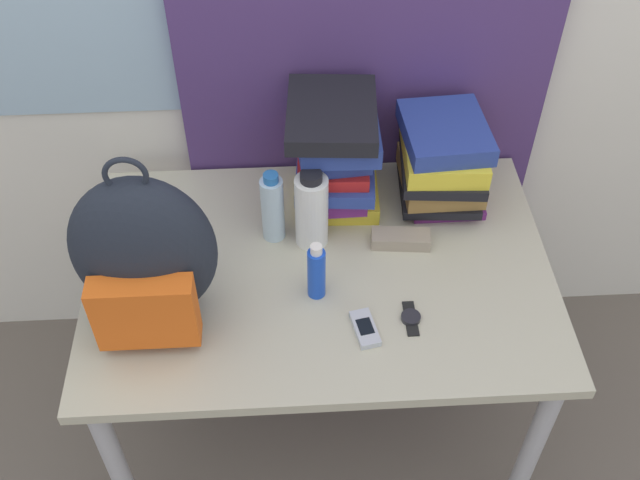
{
  "coord_description": "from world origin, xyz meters",
  "views": [
    {
      "loc": [
        -0.07,
        -0.85,
        2.12
      ],
      "look_at": [
        0.0,
        0.39,
        0.83
      ],
      "focal_mm": 42.0,
      "sensor_mm": 36.0,
      "label": 1
    }
  ],
  "objects_px": {
    "water_bottle": "(273,208)",
    "sunscreen_bottle": "(316,272)",
    "sports_bottle": "(312,210)",
    "cell_phone": "(365,329)",
    "book_stack_left": "(335,152)",
    "book_stack_center": "(442,162)",
    "backpack": "(144,256)",
    "wristwatch": "(411,318)",
    "sunglasses_case": "(401,239)"
  },
  "relations": [
    {
      "from": "water_bottle",
      "to": "sunglasses_case",
      "type": "relative_size",
      "value": 1.35
    },
    {
      "from": "book_stack_left",
      "to": "wristwatch",
      "type": "bearing_deg",
      "value": -69.99
    },
    {
      "from": "sunscreen_bottle",
      "to": "wristwatch",
      "type": "distance_m",
      "value": 0.25
    },
    {
      "from": "sports_bottle",
      "to": "wristwatch",
      "type": "relative_size",
      "value": 2.24
    },
    {
      "from": "book_stack_left",
      "to": "backpack",
      "type": "bearing_deg",
      "value": -140.75
    },
    {
      "from": "backpack",
      "to": "sunscreen_bottle",
      "type": "bearing_deg",
      "value": 5.64
    },
    {
      "from": "book_stack_center",
      "to": "sunglasses_case",
      "type": "height_order",
      "value": "book_stack_center"
    },
    {
      "from": "sports_bottle",
      "to": "backpack",
      "type": "bearing_deg",
      "value": -150.1
    },
    {
      "from": "sunglasses_case",
      "to": "wristwatch",
      "type": "relative_size",
      "value": 1.52
    },
    {
      "from": "book_stack_center",
      "to": "sports_bottle",
      "type": "distance_m",
      "value": 0.38
    },
    {
      "from": "sunscreen_bottle",
      "to": "wristwatch",
      "type": "bearing_deg",
      "value": -23.07
    },
    {
      "from": "sports_bottle",
      "to": "sunglasses_case",
      "type": "xyz_separation_m",
      "value": [
        0.23,
        -0.03,
        -0.09
      ]
    },
    {
      "from": "sunscreen_bottle",
      "to": "backpack",
      "type": "bearing_deg",
      "value": -174.36
    },
    {
      "from": "book_stack_left",
      "to": "wristwatch",
      "type": "height_order",
      "value": "book_stack_left"
    },
    {
      "from": "book_stack_left",
      "to": "cell_phone",
      "type": "xyz_separation_m",
      "value": [
        0.04,
        -0.44,
        -0.16
      ]
    },
    {
      "from": "backpack",
      "to": "wristwatch",
      "type": "distance_m",
      "value": 0.63
    },
    {
      "from": "book_stack_center",
      "to": "sunscreen_bottle",
      "type": "bearing_deg",
      "value": -137.12
    },
    {
      "from": "water_bottle",
      "to": "wristwatch",
      "type": "bearing_deg",
      "value": -42.97
    },
    {
      "from": "sunscreen_bottle",
      "to": "cell_phone",
      "type": "height_order",
      "value": "sunscreen_bottle"
    },
    {
      "from": "book_stack_left",
      "to": "water_bottle",
      "type": "height_order",
      "value": "book_stack_left"
    },
    {
      "from": "cell_phone",
      "to": "sunglasses_case",
      "type": "xyz_separation_m",
      "value": [
        0.12,
        0.27,
        0.01
      ]
    },
    {
      "from": "book_stack_left",
      "to": "sunglasses_case",
      "type": "distance_m",
      "value": 0.28
    },
    {
      "from": "sports_bottle",
      "to": "cell_phone",
      "type": "relative_size",
      "value": 2.04
    },
    {
      "from": "book_stack_center",
      "to": "sunscreen_bottle",
      "type": "distance_m",
      "value": 0.48
    },
    {
      "from": "wristwatch",
      "to": "book_stack_left",
      "type": "bearing_deg",
      "value": 110.01
    },
    {
      "from": "cell_phone",
      "to": "sunscreen_bottle",
      "type": "bearing_deg",
      "value": 131.41
    },
    {
      "from": "backpack",
      "to": "cell_phone",
      "type": "height_order",
      "value": "backpack"
    },
    {
      "from": "backpack",
      "to": "book_stack_left",
      "type": "distance_m",
      "value": 0.57
    },
    {
      "from": "book_stack_left",
      "to": "sunglasses_case",
      "type": "xyz_separation_m",
      "value": [
        0.16,
        -0.17,
        -0.15
      ]
    },
    {
      "from": "book_stack_left",
      "to": "sports_bottle",
      "type": "bearing_deg",
      "value": -114.77
    },
    {
      "from": "book_stack_center",
      "to": "sunscreen_bottle",
      "type": "height_order",
      "value": "book_stack_center"
    },
    {
      "from": "sports_bottle",
      "to": "wristwatch",
      "type": "distance_m",
      "value": 0.36
    },
    {
      "from": "water_bottle",
      "to": "cell_phone",
      "type": "xyz_separation_m",
      "value": [
        0.21,
        -0.32,
        -0.09
      ]
    },
    {
      "from": "water_bottle",
      "to": "sports_bottle",
      "type": "bearing_deg",
      "value": -13.58
    },
    {
      "from": "water_bottle",
      "to": "cell_phone",
      "type": "height_order",
      "value": "water_bottle"
    },
    {
      "from": "book_stack_center",
      "to": "sunscreen_bottle",
      "type": "xyz_separation_m",
      "value": [
        -0.35,
        -0.32,
        -0.05
      ]
    },
    {
      "from": "book_stack_left",
      "to": "book_stack_center",
      "type": "height_order",
      "value": "book_stack_left"
    },
    {
      "from": "backpack",
      "to": "book_stack_center",
      "type": "bearing_deg",
      "value": 26.39
    },
    {
      "from": "sunglasses_case",
      "to": "book_stack_left",
      "type": "bearing_deg",
      "value": 132.65
    },
    {
      "from": "sunglasses_case",
      "to": "sunscreen_bottle",
      "type": "bearing_deg",
      "value": -145.92
    },
    {
      "from": "sports_bottle",
      "to": "sunglasses_case",
      "type": "height_order",
      "value": "sports_bottle"
    },
    {
      "from": "book_stack_left",
      "to": "sports_bottle",
      "type": "height_order",
      "value": "book_stack_left"
    },
    {
      "from": "wristwatch",
      "to": "cell_phone",
      "type": "bearing_deg",
      "value": -166.01
    },
    {
      "from": "backpack",
      "to": "sunglasses_case",
      "type": "xyz_separation_m",
      "value": [
        0.6,
        0.19,
        -0.18
      ]
    },
    {
      "from": "water_bottle",
      "to": "sunscreen_bottle",
      "type": "xyz_separation_m",
      "value": [
        0.1,
        -0.2,
        -0.02
      ]
    },
    {
      "from": "wristwatch",
      "to": "sunscreen_bottle",
      "type": "bearing_deg",
      "value": 156.93
    },
    {
      "from": "sports_bottle",
      "to": "sunscreen_bottle",
      "type": "distance_m",
      "value": 0.18
    },
    {
      "from": "book_stack_center",
      "to": "sunscreen_bottle",
      "type": "relative_size",
      "value": 1.71
    },
    {
      "from": "book_stack_center",
      "to": "wristwatch",
      "type": "relative_size",
      "value": 2.78
    },
    {
      "from": "sunscreen_bottle",
      "to": "cell_phone",
      "type": "distance_m",
      "value": 0.17
    }
  ]
}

